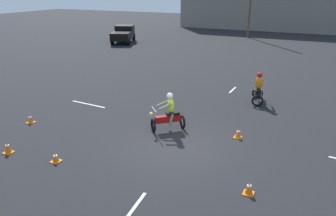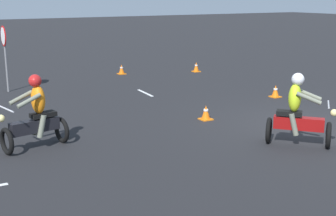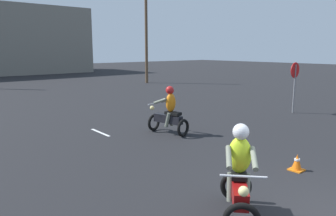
% 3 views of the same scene
% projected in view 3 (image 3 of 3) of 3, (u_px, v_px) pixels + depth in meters
% --- Properties ---
extents(motorcycle_rider_foreground, '(1.44, 1.38, 1.66)m').
position_uv_depth(motorcycle_rider_foreground, '(239.00, 177.00, 5.58)').
color(motorcycle_rider_foreground, black).
rests_on(motorcycle_rider_foreground, ground).
extents(motorcycle_rider_background, '(0.88, 1.55, 1.66)m').
position_uv_depth(motorcycle_rider_background, '(169.00, 113.00, 11.19)').
color(motorcycle_rider_background, black).
rests_on(motorcycle_rider_background, ground).
extents(stop_sign, '(0.70, 0.08, 2.30)m').
position_uv_depth(stop_sign, '(295.00, 77.00, 14.73)').
color(stop_sign, slate).
rests_on(stop_sign, ground).
extents(traffic_cone_far_left, '(0.32, 0.32, 0.40)m').
position_uv_depth(traffic_cone_far_left, '(297.00, 163.00, 7.86)').
color(traffic_cone_far_left, orange).
rests_on(traffic_cone_far_left, ground).
extents(lane_stripe_n, '(0.14, 1.31, 0.01)m').
position_uv_depth(lane_stripe_n, '(100.00, 132.00, 11.47)').
color(lane_stripe_n, silver).
rests_on(lane_stripe_n, ground).
extents(utility_pole_near, '(0.24, 0.24, 7.31)m').
position_uv_depth(utility_pole_near, '(146.00, 40.00, 27.74)').
color(utility_pole_near, brown).
rests_on(utility_pole_near, ground).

